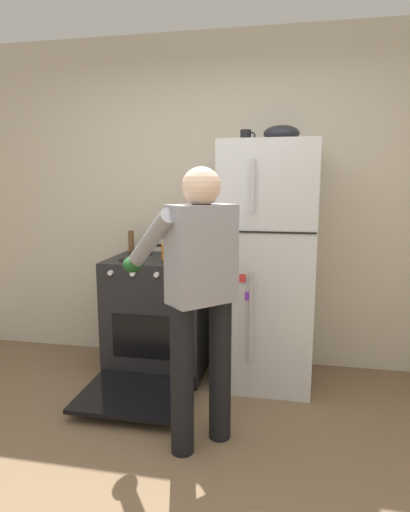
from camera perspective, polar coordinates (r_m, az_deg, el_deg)
The scene contains 8 objects.
kitchen_wall_back at distance 3.62m, azimuth 2.81°, elevation 7.09°, with size 6.00×0.10×2.70m, color beige.
refrigerator at distance 3.26m, azimuth 8.24°, elevation -1.22°, with size 0.68×0.72×1.80m.
stove_range at distance 3.50m, azimuth -6.19°, elevation -7.99°, with size 0.76×1.23×0.93m.
person_cook at distance 2.40m, azimuth -1.03°, elevation -3.59°, with size 0.72×0.75×1.60m.
red_pot at distance 3.30m, azimuth -3.87°, elevation 0.63°, with size 0.33×0.23×0.12m.
coffee_mug at distance 3.28m, azimuth 5.49°, elevation 15.57°, with size 0.11×0.08×0.10m.
pepper_mill at distance 3.67m, azimuth -9.81°, elevation 1.92°, with size 0.05×0.05×0.18m, color brown.
mixing_bowl at distance 3.22m, azimuth 10.14°, elevation 15.76°, with size 0.26×0.26×0.12m, color black.
Camera 1 is at (0.53, -1.63, 1.51)m, focal length 30.04 mm.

